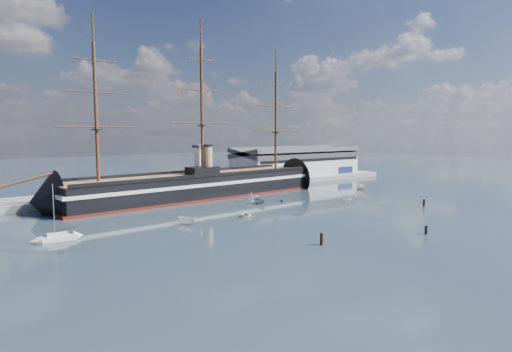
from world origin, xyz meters
TOP-DOWN VIEW (x-y plane):
  - ground at (0.00, 40.00)m, footprint 600.00×600.00m
  - quay at (10.00, 76.00)m, footprint 180.00×18.00m
  - warehouse at (58.00, 80.00)m, footprint 63.00×21.00m
  - quay_tower at (3.00, 73.00)m, footprint 5.00×5.00m
  - warship at (-8.32, 60.00)m, footprint 113.34×21.58m
  - sailboat at (-57.21, 29.03)m, footprint 7.36×3.04m
  - motorboat_a at (-29.39, 26.33)m, footprint 6.24×3.77m
  - motorboat_b at (-11.91, 25.36)m, footprint 1.41×3.37m
  - motorboat_c at (2.23, 38.44)m, footprint 5.12×2.06m
  - motorboat_d at (6.73, 48.00)m, footprint 6.35×6.68m
  - motorboat_e at (28.48, 25.01)m, footprint 2.65×3.30m
  - motorboat_f at (53.20, 40.35)m, footprint 7.24×4.56m
  - motorboat_g at (10.16, 37.24)m, footprint 3.68×2.74m
  - piling_near_left at (-18.53, -5.94)m, footprint 0.64×0.64m
  - piling_near_mid at (5.35, -13.70)m, footprint 0.64×0.64m
  - piling_far_right at (37.18, 5.20)m, footprint 0.64×0.64m

SIDE VIEW (x-z plane):
  - ground at x=0.00m, z-range 0.00..0.00m
  - quay at x=10.00m, z-range -1.00..1.00m
  - motorboat_a at x=-29.39m, z-range -1.17..1.17m
  - motorboat_b at x=-11.91m, z-range -0.78..0.78m
  - motorboat_c at x=2.23m, z-range -1.01..1.01m
  - motorboat_d at x=6.73m, z-range -1.18..1.18m
  - motorboat_e at x=28.48m, z-range -0.72..0.72m
  - motorboat_f at x=53.20m, z-range -1.36..1.36m
  - motorboat_g at x=10.16m, z-range -0.62..0.62m
  - piling_near_left at x=-18.53m, z-range -1.53..1.53m
  - piling_near_mid at x=5.35m, z-range -1.29..1.29m
  - piling_far_right at x=37.18m, z-range -1.38..1.38m
  - sailboat at x=-57.21m, z-range -4.99..6.44m
  - warship at x=-8.32m, z-range -22.93..31.01m
  - warehouse at x=58.00m, z-range 2.18..13.78m
  - quay_tower at x=3.00m, z-range 2.25..17.25m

